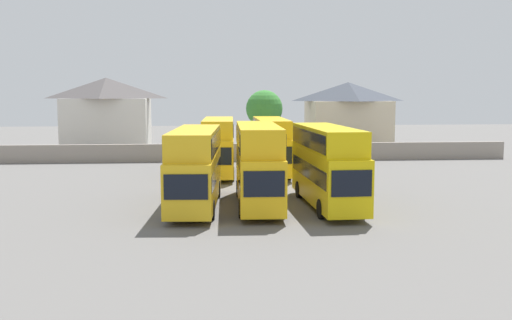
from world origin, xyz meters
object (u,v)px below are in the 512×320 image
at_px(bus_3, 327,162).
at_px(bus_4, 218,144).
at_px(bus_1, 195,163).
at_px(house_terrace_centre, 348,117).
at_px(tree_left_of_lot, 264,109).
at_px(bus_2, 258,161).
at_px(bus_5, 271,143).
at_px(house_terrace_left, 107,116).

distance_m(bus_3, bus_4, 15.40).
bearing_deg(bus_3, bus_4, -157.59).
relative_size(bus_1, house_terrace_centre, 1.19).
height_order(bus_1, tree_left_of_lot, tree_left_of_lot).
height_order(bus_2, bus_5, bus_2).
height_order(bus_2, house_terrace_left, house_terrace_left).
distance_m(house_terrace_left, house_terrace_centre, 27.42).
height_order(bus_1, bus_3, bus_3).
xyz_separation_m(bus_1, house_terrace_centre, (16.94, 30.93, 1.47)).
distance_m(bus_1, bus_3, 7.99).
bearing_deg(bus_3, tree_left_of_lot, -179.20).
distance_m(bus_2, bus_4, 13.70).
distance_m(bus_2, house_terrace_left, 34.09).
relative_size(bus_3, bus_5, 1.01).
distance_m(house_terrace_left, tree_left_of_lot, 17.92).
bearing_deg(tree_left_of_lot, bus_5, -92.83).
distance_m(bus_4, house_terrace_centre, 23.24).
xyz_separation_m(bus_5, house_terrace_centre, (10.80, 17.06, 1.47)).
bearing_deg(bus_4, house_terrace_left, -142.79).
relative_size(bus_5, house_terrace_left, 1.08).
bearing_deg(bus_5, tree_left_of_lot, 177.87).
distance_m(bus_3, house_terrace_left, 36.48).
distance_m(bus_3, tree_left_of_lot, 26.69).
bearing_deg(bus_4, tree_left_of_lot, 160.13).
relative_size(bus_4, house_terrace_left, 1.06).
bearing_deg(house_terrace_left, bus_1, -71.26).
distance_m(bus_1, bus_2, 3.81).
relative_size(bus_2, house_terrace_left, 1.10).
height_order(bus_3, bus_4, bus_3).
height_order(bus_3, tree_left_of_lot, tree_left_of_lot).
xyz_separation_m(bus_3, house_terrace_left, (-18.45, 31.42, 1.63)).
bearing_deg(house_terrace_left, bus_5, -45.67).
bearing_deg(tree_left_of_lot, bus_2, -96.42).
distance_m(bus_5, house_terrace_left, 23.84).
relative_size(bus_3, house_terrace_left, 1.09).
height_order(house_terrace_left, tree_left_of_lot, house_terrace_left).
bearing_deg(bus_4, bus_5, 97.03).
relative_size(bus_2, house_terrace_centre, 1.14).
bearing_deg(bus_2, house_terrace_centre, 158.71).
xyz_separation_m(bus_2, house_terrace_left, (-14.29, 30.91, 1.58)).
bearing_deg(bus_4, bus_1, -4.62).
bearing_deg(tree_left_of_lot, bus_3, -87.34).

